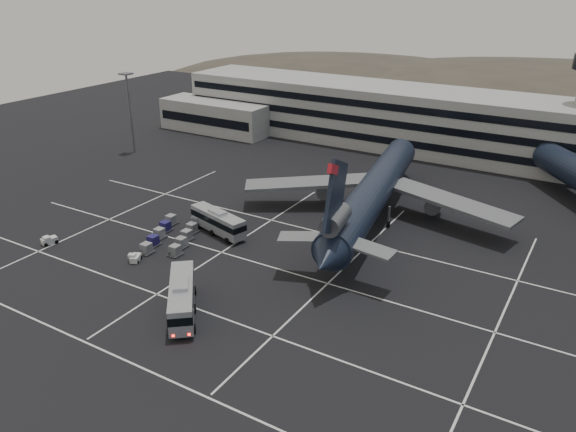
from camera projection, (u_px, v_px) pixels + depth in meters
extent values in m
plane|color=black|center=(238.00, 274.00, 78.62)|extent=(260.00, 260.00, 0.00)
cube|color=silver|center=(121.00, 359.00, 61.30)|extent=(90.00, 0.25, 0.01)
cube|color=silver|center=(192.00, 307.00, 70.75)|extent=(90.00, 0.25, 0.01)
cube|color=silver|center=(254.00, 262.00, 81.77)|extent=(90.00, 0.25, 0.01)
cube|color=silver|center=(302.00, 228.00, 92.78)|extent=(90.00, 0.25, 0.01)
cube|color=silver|center=(118.00, 215.00, 97.47)|extent=(0.25, 55.00, 0.01)
cube|color=silver|center=(229.00, 247.00, 86.17)|extent=(0.25, 55.00, 0.01)
cube|color=silver|center=(334.00, 277.00, 77.69)|extent=(0.25, 55.00, 0.01)
cube|color=silver|center=(498.00, 324.00, 67.32)|extent=(0.25, 55.00, 0.01)
cube|color=gray|center=(415.00, 119.00, 132.50)|extent=(120.00, 18.00, 14.00)
cube|color=black|center=(400.00, 143.00, 126.77)|extent=(118.00, 0.20, 1.60)
cube|color=black|center=(402.00, 125.00, 125.18)|extent=(118.00, 0.20, 1.60)
cube|color=black|center=(403.00, 109.00, 123.71)|extent=(118.00, 0.20, 1.60)
cube|color=gray|center=(216.00, 116.00, 147.81)|extent=(30.00, 10.00, 8.00)
ellipsoid|color=#38332B|center=(354.00, 96.00, 244.87)|extent=(196.00, 140.00, 32.00)
cylinder|color=slate|center=(130.00, 114.00, 128.49)|extent=(0.50, 0.50, 18.00)
cube|color=slate|center=(126.00, 74.00, 124.87)|extent=(2.40, 2.40, 0.35)
cylinder|color=black|center=(374.00, 191.00, 93.70)|extent=(13.54, 48.26, 5.60)
cone|color=black|center=(403.00, 149.00, 116.10)|extent=(6.27, 5.37, 5.60)
cone|color=black|center=(325.00, 261.00, 71.05)|extent=(5.80, 5.77, 5.04)
cube|color=black|center=(335.00, 197.00, 71.10)|extent=(2.08, 9.42, 10.97)
cube|color=#AD1721|center=(333.00, 169.00, 68.14)|extent=(1.08, 3.28, 2.24)
cylinder|color=#595B60|center=(336.00, 220.00, 72.84)|extent=(3.66, 6.37, 2.70)
cube|color=slate|center=(306.00, 237.00, 76.06)|extent=(8.16, 5.74, 0.87)
cube|color=slate|center=(367.00, 247.00, 73.26)|extent=(7.63, 3.51, 0.87)
cube|color=slate|center=(307.00, 183.00, 99.89)|extent=(21.62, 16.22, 1.75)
cylinder|color=#595B60|center=(328.00, 188.00, 102.13)|extent=(3.58, 5.87, 2.70)
cube|color=slate|center=(451.00, 202.00, 91.57)|extent=(22.67, 10.09, 1.75)
cylinder|color=#595B60|center=(434.00, 202.00, 95.81)|extent=(3.58, 5.87, 2.70)
cylinder|color=slate|center=(391.00, 179.00, 108.03)|extent=(0.44, 0.44, 3.00)
cylinder|color=black|center=(391.00, 187.00, 108.68)|extent=(0.68, 1.17, 1.10)
cylinder|color=slate|center=(351.00, 209.00, 94.25)|extent=(0.44, 0.44, 3.00)
cylinder|color=black|center=(351.00, 218.00, 94.91)|extent=(0.68, 1.17, 1.10)
cylinder|color=slate|center=(389.00, 215.00, 92.12)|extent=(0.44, 0.44, 3.00)
cylinder|color=black|center=(388.00, 224.00, 92.78)|extent=(0.68, 1.17, 1.10)
cone|color=black|center=(540.00, 152.00, 114.40)|extent=(7.18, 6.97, 5.60)
cube|color=gray|center=(182.00, 297.00, 68.67)|extent=(9.97, 11.35, 3.37)
cube|color=black|center=(182.00, 294.00, 68.51)|extent=(10.05, 11.43, 1.07)
cube|color=gray|center=(181.00, 283.00, 67.92)|extent=(3.52, 3.75, 0.39)
cylinder|color=black|center=(170.00, 330.00, 65.27)|extent=(0.96, 1.06, 1.08)
cylinder|color=black|center=(194.00, 328.00, 65.63)|extent=(0.96, 1.06, 1.08)
cylinder|color=black|center=(171.00, 310.00, 69.19)|extent=(0.96, 1.06, 1.08)
cylinder|color=black|center=(194.00, 308.00, 69.56)|extent=(0.96, 1.06, 1.08)
cylinder|color=black|center=(173.00, 292.00, 73.11)|extent=(0.96, 1.06, 1.08)
cylinder|color=black|center=(195.00, 290.00, 73.48)|extent=(0.96, 1.06, 1.08)
cube|color=#FF0C05|center=(173.00, 336.00, 63.44)|extent=(0.27, 0.25, 0.25)
cube|color=#FF0C05|center=(189.00, 334.00, 63.68)|extent=(0.27, 0.25, 0.25)
cube|color=gray|center=(218.00, 221.00, 89.96)|extent=(11.59, 5.55, 3.09)
cube|color=black|center=(218.00, 219.00, 89.81)|extent=(11.66, 5.62, 0.98)
cube|color=gray|center=(218.00, 212.00, 89.27)|extent=(3.42, 2.42, 0.36)
cylinder|color=black|center=(227.00, 241.00, 87.15)|extent=(1.04, 0.58, 0.99)
cylinder|color=black|center=(240.00, 236.00, 88.77)|extent=(1.04, 0.58, 0.99)
cylinder|color=black|center=(212.00, 233.00, 89.79)|extent=(1.04, 0.58, 0.99)
cylinder|color=black|center=(225.00, 228.00, 91.41)|extent=(1.04, 0.58, 0.99)
cylinder|color=black|center=(198.00, 225.00, 92.43)|extent=(1.04, 0.58, 0.99)
cylinder|color=black|center=(210.00, 221.00, 94.05)|extent=(1.04, 0.58, 0.99)
cube|color=beige|center=(49.00, 241.00, 87.04)|extent=(1.83, 2.54, 0.93)
cube|color=beige|center=(45.00, 238.00, 86.46)|extent=(1.36, 1.21, 0.52)
cylinder|color=black|center=(43.00, 243.00, 87.01)|extent=(0.38, 0.62, 0.58)
cylinder|color=black|center=(46.00, 245.00, 86.24)|extent=(0.38, 0.62, 0.58)
cylinder|color=black|center=(53.00, 239.00, 88.05)|extent=(0.38, 0.62, 0.58)
cylinder|color=black|center=(56.00, 242.00, 87.28)|extent=(0.38, 0.62, 0.58)
cube|color=beige|center=(136.00, 258.00, 81.78)|extent=(1.92, 2.35, 0.84)
cube|color=beige|center=(134.00, 256.00, 81.12)|extent=(1.30, 1.21, 0.47)
cylinder|color=black|center=(131.00, 262.00, 81.23)|extent=(0.42, 0.56, 0.53)
cylinder|color=black|center=(138.00, 262.00, 81.15)|extent=(0.42, 0.56, 0.53)
cylinder|color=black|center=(134.00, 257.00, 82.61)|extent=(0.42, 0.56, 0.53)
cylinder|color=black|center=(141.00, 257.00, 82.53)|extent=(0.42, 0.56, 0.53)
cube|color=#2D2D30|center=(147.00, 253.00, 84.23)|extent=(2.33, 2.47, 0.16)
cylinder|color=black|center=(147.00, 253.00, 84.25)|extent=(0.09, 0.18, 0.18)
cube|color=gray|center=(146.00, 248.00, 83.91)|extent=(1.81, 1.81, 1.44)
cube|color=#2D2D30|center=(176.00, 255.00, 83.60)|extent=(2.33, 2.47, 0.16)
cylinder|color=black|center=(176.00, 255.00, 83.62)|extent=(0.09, 0.18, 0.18)
cube|color=gray|center=(175.00, 250.00, 83.28)|extent=(1.81, 1.81, 1.44)
cube|color=#2D2D30|center=(154.00, 245.00, 86.68)|extent=(2.33, 2.47, 0.16)
cylinder|color=black|center=(154.00, 245.00, 86.70)|extent=(0.09, 0.18, 0.18)
cube|color=#1C1650|center=(153.00, 240.00, 86.36)|extent=(1.81, 1.81, 1.44)
cube|color=#2D2D30|center=(181.00, 247.00, 86.05)|extent=(2.33, 2.47, 0.16)
cylinder|color=black|center=(181.00, 247.00, 86.07)|extent=(0.09, 0.18, 0.18)
cube|color=gray|center=(181.00, 242.00, 85.73)|extent=(1.81, 1.81, 1.44)
cube|color=#2D2D30|center=(160.00, 237.00, 89.12)|extent=(2.33, 2.47, 0.16)
cylinder|color=black|center=(160.00, 238.00, 89.14)|extent=(0.09, 0.18, 0.18)
cube|color=gray|center=(159.00, 233.00, 88.80)|extent=(1.81, 1.81, 1.44)
cube|color=#2D2D30|center=(187.00, 239.00, 88.49)|extent=(2.33, 2.47, 0.16)
cylinder|color=black|center=(187.00, 239.00, 88.51)|extent=(0.09, 0.18, 0.18)
cube|color=gray|center=(187.00, 235.00, 88.17)|extent=(1.81, 1.81, 1.44)
cube|color=#2D2D30|center=(166.00, 230.00, 91.56)|extent=(2.33, 2.47, 0.16)
cylinder|color=black|center=(166.00, 230.00, 91.58)|extent=(0.09, 0.18, 0.18)
cube|color=#1C1650|center=(165.00, 226.00, 91.24)|extent=(1.81, 1.81, 1.44)
cube|color=#2D2D30|center=(192.00, 232.00, 90.93)|extent=(2.33, 2.47, 0.16)
cylinder|color=black|center=(192.00, 232.00, 90.95)|extent=(0.09, 0.18, 0.18)
cube|color=gray|center=(192.00, 227.00, 90.61)|extent=(1.81, 1.81, 1.44)
cube|color=#2D2D30|center=(171.00, 223.00, 94.00)|extent=(2.33, 2.47, 0.16)
cylinder|color=black|center=(171.00, 224.00, 94.03)|extent=(0.09, 0.18, 0.18)
cube|color=gray|center=(171.00, 219.00, 93.69)|extent=(1.81, 1.81, 1.44)
cube|color=#2D2D30|center=(197.00, 225.00, 93.37)|extent=(2.33, 2.47, 0.16)
cylinder|color=black|center=(197.00, 225.00, 93.40)|extent=(0.09, 0.18, 0.18)
cube|color=gray|center=(197.00, 221.00, 93.06)|extent=(1.81, 1.81, 1.44)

